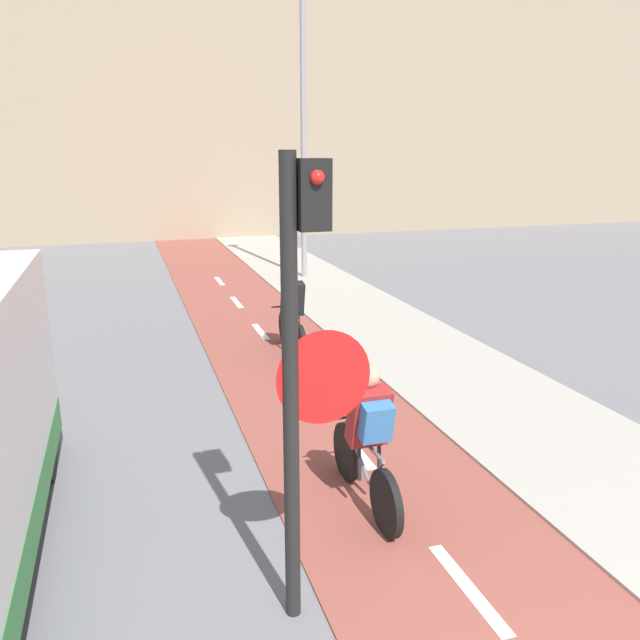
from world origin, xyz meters
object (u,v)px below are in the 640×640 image
object	(u,v)px
cyclist_near	(368,440)
cyclist_far	(292,315)
traffic_light_pole	(302,349)
street_lamp_sidewalk	(303,95)

from	to	relation	value
cyclist_near	cyclist_far	size ratio (longest dim) A/B	1.03
cyclist_near	cyclist_far	bearing A→B (deg)	83.10
traffic_light_pole	street_lamp_sidewalk	xyz separation A→B (m)	(3.54, 12.14, 2.62)
traffic_light_pole	street_lamp_sidewalk	world-z (taller)	street_lamp_sidewalk
traffic_light_pole	cyclist_far	size ratio (longest dim) A/B	2.08
cyclist_far	cyclist_near	bearing A→B (deg)	-96.90
traffic_light_pole	cyclist_near	world-z (taller)	traffic_light_pole
traffic_light_pole	cyclist_near	size ratio (longest dim) A/B	2.02
traffic_light_pole	cyclist_near	distance (m)	2.01
cyclist_near	cyclist_far	world-z (taller)	cyclist_near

